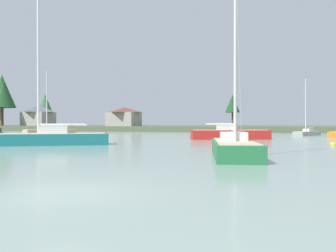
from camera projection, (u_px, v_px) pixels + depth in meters
The scene contains 13 objects.
ground_plane at pixel (64, 192), 9.37m from camera, with size 554.45×554.45×0.00m, color gray.
far_shore_bank at pixel (249, 128), 92.80m from camera, with size 249.50×53.19×1.11m, color #4C563D.
sailboat_sand at pixel (51, 133), 59.45m from camera, with size 6.71×8.63×11.32m.
sailboat_red at pixel (230, 137), 39.90m from camera, with size 9.16×5.18×11.80m.
sailboat_green at pixel (234, 152), 19.25m from camera, with size 3.61×8.07×12.30m.
sailboat_teal at pixel (49, 141), 29.61m from camera, with size 10.21×7.35×14.96m.
sailboat_grey at pixel (307, 134), 52.37m from camera, with size 4.51×6.33×8.89m.
mooring_buoy_yellow at pixel (333, 144), 29.41m from camera, with size 0.41×0.41×0.46m.
shore_tree_center at pixel (233, 104), 91.06m from camera, with size 3.78×3.78×8.16m.
shore_tree_inland_b at pixel (2, 91), 100.66m from camera, with size 7.79×7.79×14.76m.
shore_tree_left at pixel (45, 103), 105.91m from camera, with size 4.23×4.23×9.55m.
cottage_behind_trees at pixel (124, 116), 91.44m from camera, with size 7.75×8.14×4.90m.
cottage_hillside at pixel (38, 115), 104.58m from camera, with size 8.10×7.76×6.24m.
Camera 1 is at (5.32, -8.19, 1.84)m, focal length 37.32 mm.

